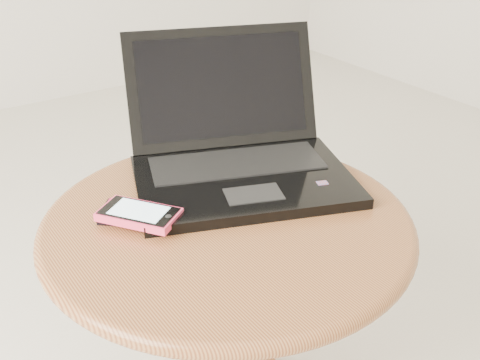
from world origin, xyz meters
TOP-DOWN VIEW (x-y plane):
  - table at (0.12, -0.01)m, footprint 0.60×0.60m
  - laptop at (0.22, 0.10)m, footprint 0.47×0.46m
  - phone_black at (0.00, 0.06)m, footprint 0.14×0.13m
  - phone_pink at (-0.01, 0.04)m, footprint 0.12×0.14m

SIDE VIEW (x-z plane):
  - table at x=0.12m, z-range 0.14..0.61m
  - phone_black at x=0.00m, z-range 0.48..0.49m
  - phone_pink at x=-0.01m, z-range 0.49..0.50m
  - laptop at x=0.22m, z-range 0.41..0.63m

